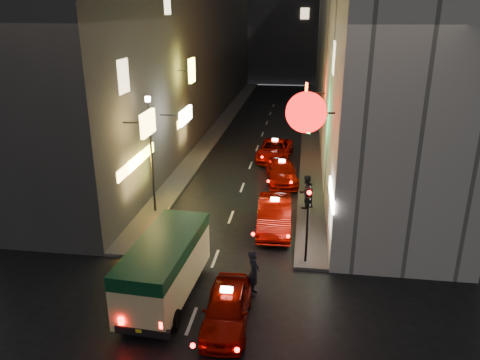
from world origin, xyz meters
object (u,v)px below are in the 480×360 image
at_px(pedestrian_crossing, 254,270).
at_px(lamp_post, 151,147).
at_px(traffic_light, 308,209).
at_px(minibus, 165,262).
at_px(taxi_near, 227,306).

bearing_deg(pedestrian_crossing, lamp_post, 47.15).
bearing_deg(traffic_light, pedestrian_crossing, -128.71).
height_order(minibus, taxi_near, minibus).
height_order(traffic_light, lamp_post, lamp_post).
xyz_separation_m(minibus, pedestrian_crossing, (3.30, 0.63, -0.46)).
bearing_deg(minibus, lamp_post, 110.83).
relative_size(pedestrian_crossing, traffic_light, 0.61).
bearing_deg(taxi_near, traffic_light, 58.79).
xyz_separation_m(taxi_near, lamp_post, (-5.49, 9.00, 2.95)).
bearing_deg(traffic_light, minibus, -149.52).
relative_size(minibus, pedestrian_crossing, 2.68).
relative_size(traffic_light, lamp_post, 0.56).
bearing_deg(lamp_post, traffic_light, -28.91).
bearing_deg(lamp_post, taxi_near, -58.62).
distance_m(traffic_light, lamp_post, 9.42).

